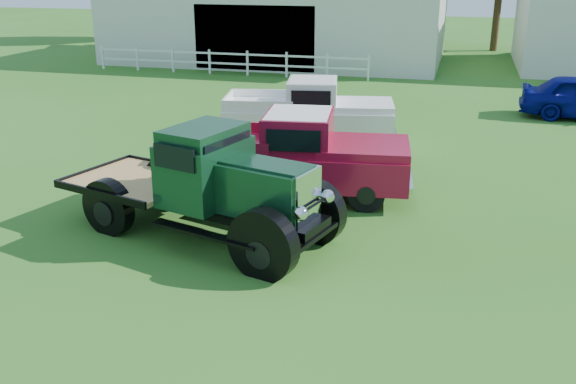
% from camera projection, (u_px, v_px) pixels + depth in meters
% --- Properties ---
extents(ground, '(120.00, 120.00, 0.00)m').
position_uv_depth(ground, '(261.00, 265.00, 11.88)').
color(ground, '#286417').
extents(shed_left, '(18.80, 10.20, 5.60)m').
position_uv_depth(shed_left, '(281.00, 9.00, 36.27)').
color(shed_left, beige).
rests_on(shed_left, ground).
extents(fence_rail, '(14.20, 0.16, 1.20)m').
position_uv_depth(fence_rail, '(228.00, 62.00, 31.82)').
color(fence_rail, white).
rests_on(fence_rail, ground).
extents(vintage_flatbed, '(6.21, 3.79, 2.30)m').
position_uv_depth(vintage_flatbed, '(202.00, 182.00, 12.84)').
color(vintage_flatbed, '#103720').
rests_on(vintage_flatbed, ground).
extents(red_pickup, '(5.82, 2.84, 2.04)m').
position_uv_depth(red_pickup, '(294.00, 154.00, 15.19)').
color(red_pickup, maroon).
rests_on(red_pickup, ground).
extents(white_pickup, '(5.58, 2.98, 1.95)m').
position_uv_depth(white_pickup, '(309.00, 112.00, 19.56)').
color(white_pickup, white).
rests_on(white_pickup, ground).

